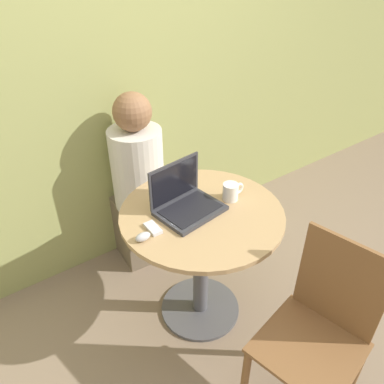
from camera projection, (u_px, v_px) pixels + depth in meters
The scene contains 9 objects.
ground_plane at pixel (200, 308), 2.30m from camera, with size 12.00×12.00×0.00m, color #7F6B56.
back_wall at pixel (117, 63), 2.13m from camera, with size 7.00×0.05×2.60m.
round_table at pixel (201, 242), 1.99m from camera, with size 0.83×0.83×0.74m.
laptop at pixel (185, 201), 1.87m from camera, with size 0.35×0.28×0.24m.
cell_phone at pixel (153, 228), 1.76m from camera, with size 0.05×0.10×0.02m.
computer_mouse at pixel (143, 237), 1.69m from camera, with size 0.07×0.04×0.04m.
coffee_cup at pixel (231, 192), 1.95m from camera, with size 0.13×0.08×0.09m.
chair_empty at pixel (318, 333), 1.61m from camera, with size 0.47×0.47×0.91m.
person_seated at pixel (137, 192), 2.45m from camera, with size 0.34×0.51×1.19m.
Camera 1 is at (-0.92, -1.20, 1.87)m, focal length 35.00 mm.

